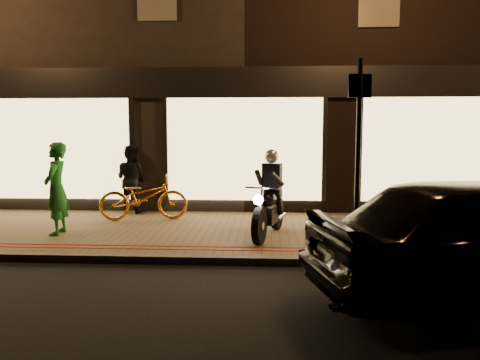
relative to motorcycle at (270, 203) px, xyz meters
name	(u,v)px	position (x,y,z in m)	size (l,w,h in m)	color
ground	(232,265)	(-0.58, -1.54, -0.73)	(90.00, 90.00, 0.00)	black
sidewalk	(239,233)	(-0.58, 0.46, -0.67)	(50.00, 4.00, 0.12)	brown
kerb_stone	(232,261)	(-0.58, -1.49, -0.67)	(50.00, 0.14, 0.12)	#59544C
red_kerb_lines	(234,248)	(-0.58, -0.99, -0.61)	(50.00, 0.26, 0.01)	maroon
building_row	(252,64)	(-0.58, 7.45, 3.51)	(48.00, 10.11, 8.50)	black
motorcycle	(270,203)	(0.00, 0.00, 0.00)	(0.76, 1.91, 1.59)	black
sign_post	(358,147)	(1.33, -1.29, 1.06)	(0.35, 0.09, 3.00)	black
bicycle_gold	(144,197)	(-2.71, 1.36, -0.12)	(0.66, 1.88, 0.99)	orange
person_green	(56,189)	(-3.95, -0.11, 0.24)	(0.63, 0.41, 1.72)	#217E2C
person_dark	(131,179)	(-3.24, 2.26, 0.18)	(0.77, 0.60, 1.59)	black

